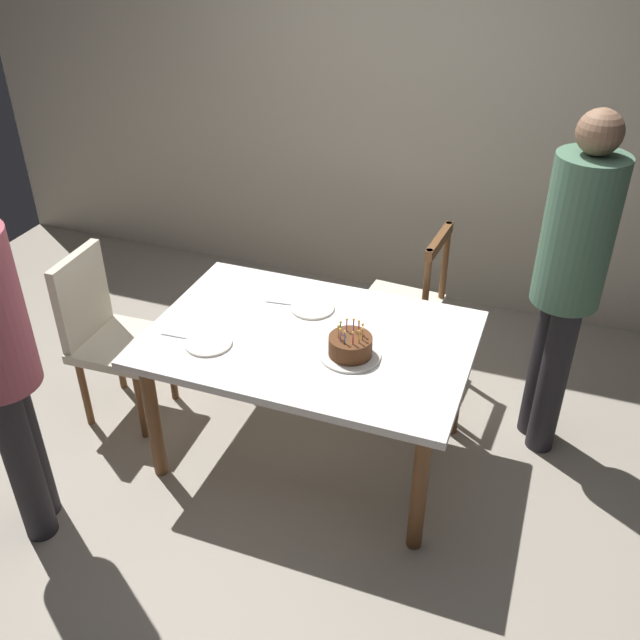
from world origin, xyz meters
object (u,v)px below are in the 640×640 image
object	(u,v)px
birthday_cake	(350,347)
plate_far_side	(312,308)
chair_upholstered	(105,329)
person_guest	(570,271)
plate_near_celebrant	(209,343)
dining_table	(310,351)
chair_spindle_back	(403,308)

from	to	relation	value
birthday_cake	plate_far_side	world-z (taller)	birthday_cake
chair_upholstered	person_guest	distance (m)	2.36
birthday_cake	plate_near_celebrant	xyz separation A→B (m)	(-0.64, -0.14, -0.04)
plate_far_side	chair_upholstered	xyz separation A→B (m)	(-1.07, -0.28, -0.20)
chair_upholstered	dining_table	bearing A→B (deg)	2.32
dining_table	chair_spindle_back	bearing A→B (deg)	72.96
plate_near_celebrant	person_guest	distance (m)	1.71
dining_table	plate_far_side	size ratio (longest dim) A/B	6.88
plate_near_celebrant	person_guest	bearing A→B (deg)	26.51
plate_far_side	person_guest	xyz separation A→B (m)	(1.17, 0.29, 0.28)
dining_table	person_guest	bearing A→B (deg)	25.59
birthday_cake	person_guest	world-z (taller)	person_guest
person_guest	dining_table	bearing A→B (deg)	-154.41
birthday_cake	plate_near_celebrant	distance (m)	0.66
chair_spindle_back	plate_near_celebrant	bearing A→B (deg)	-122.36
chair_spindle_back	person_guest	distance (m)	1.05
dining_table	chair_upholstered	size ratio (longest dim) A/B	1.59
birthday_cake	plate_far_side	xyz separation A→B (m)	(-0.30, 0.32, -0.04)
chair_spindle_back	dining_table	bearing A→B (deg)	-107.04
birthday_cake	person_guest	size ratio (longest dim) A/B	0.16
plate_near_celebrant	chair_upholstered	xyz separation A→B (m)	(-0.73, 0.18, -0.20)
birthday_cake	chair_spindle_back	xyz separation A→B (m)	(0.03, 0.92, -0.32)
dining_table	chair_spindle_back	distance (m)	0.89
dining_table	plate_near_celebrant	distance (m)	0.48
plate_far_side	chair_spindle_back	distance (m)	0.74
plate_near_celebrant	chair_spindle_back	world-z (taller)	chair_spindle_back
plate_far_side	chair_spindle_back	size ratio (longest dim) A/B	0.23
plate_near_celebrant	person_guest	xyz separation A→B (m)	(1.51, 0.75, 0.28)
dining_table	person_guest	size ratio (longest dim) A/B	0.86
dining_table	plate_near_celebrant	bearing A→B (deg)	-151.13
chair_spindle_back	person_guest	world-z (taller)	person_guest
birthday_cake	person_guest	bearing A→B (deg)	35.29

